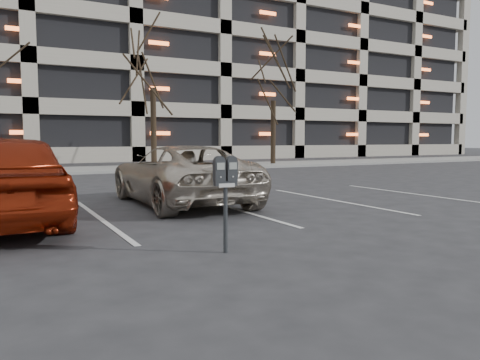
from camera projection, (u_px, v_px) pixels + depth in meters
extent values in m
plane|color=#28282B|center=(219.00, 233.00, 7.45)|extent=(140.00, 140.00, 0.00)
cube|color=gray|center=(70.00, 170.00, 21.52)|extent=(80.00, 4.00, 0.12)
cube|color=silver|center=(100.00, 218.00, 8.81)|extent=(0.10, 5.20, 0.00)
cube|color=silver|center=(232.00, 208.00, 10.12)|extent=(0.10, 5.20, 0.00)
cube|color=silver|center=(334.00, 200.00, 11.43)|extent=(0.10, 5.20, 0.00)
cube|color=silver|center=(415.00, 194.00, 12.74)|extent=(0.10, 5.20, 0.00)
cube|color=black|center=(177.00, 56.00, 42.18)|extent=(49.92, 19.20, 18.00)
cylinder|color=black|center=(154.00, 129.00, 23.22)|extent=(0.28, 0.28, 4.03)
cylinder|color=black|center=(273.00, 133.00, 26.50)|extent=(0.28, 0.28, 3.66)
cylinder|color=black|center=(225.00, 219.00, 6.14)|extent=(0.06, 0.06, 0.90)
cube|color=black|center=(225.00, 183.00, 6.10)|extent=(0.31, 0.13, 0.06)
cube|color=silver|center=(227.00, 185.00, 6.05)|extent=(0.22, 0.02, 0.05)
cube|color=gray|center=(221.00, 166.00, 5.99)|extent=(0.11, 0.02, 0.09)
cube|color=gray|center=(233.00, 166.00, 6.05)|extent=(0.11, 0.02, 0.09)
imported|color=beige|center=(181.00, 175.00, 10.81)|extent=(2.27, 4.89, 1.36)
cube|color=#FF6805|center=(179.00, 146.00, 9.83)|extent=(0.10, 0.20, 0.01)
imported|color=maroon|center=(4.00, 179.00, 8.08)|extent=(2.00, 4.82, 1.63)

